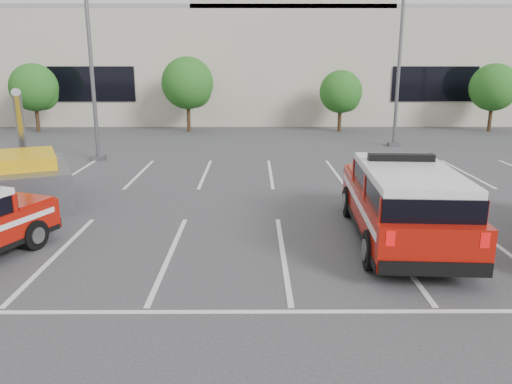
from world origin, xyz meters
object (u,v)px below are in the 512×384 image
Objects in this scene: convention_building at (264,59)px; tree_mid_left at (189,85)px; light_pole_left at (90,45)px; fire_chief_suv at (402,208)px; tree_mid_right at (342,93)px; tree_left at (36,89)px; tree_right at (494,89)px; utility_rig at (22,182)px; light_pole_mid at (400,48)px.

convention_building reaches higher than tree_mid_left.
fire_chief_suv is (11.05, -11.11, -4.30)m from light_pole_left.
tree_mid_right reaches higher than fire_chief_suv.
light_pole_left is (-13.09, -10.05, 2.68)m from tree_mid_right.
tree_right is at bearing 0.00° from tree_left.
fire_chief_suv is 11.69m from utility_rig.
tree_left and tree_right have the same top height.
tree_left is at bearing 124.52° from light_pole_left.
utility_rig is (-13.20, -17.67, -1.76)m from tree_mid_right.
light_pole_left is at bearing 64.45° from utility_rig.
light_pole_left reaches higher than utility_rig.
tree_left is 19.04m from utility_rig.
light_pole_left is 16.24m from fire_chief_suv.
light_pole_left is 15.52m from light_pole_mid.
tree_mid_right is 0.63× the size of fire_chief_suv.
tree_mid_right reaches higher than utility_rig.
light_pole_left is 1.00× the size of light_pole_mid.
tree_left is at bearing 86.32° from utility_rig.
tree_mid_left is 22.70m from fire_chief_suv.
light_pole_mid reaches higher than tree_mid_right.
tree_mid_left is 20.00m from tree_right.
tree_left is 20.00m from tree_mid_right.
light_pole_left is at bearing -112.39° from convention_building.
convention_building is at bearing 98.91° from fire_chief_suv.
fire_chief_suv is at bearing -84.71° from convention_building.
convention_building is 5.86× the size of light_pole_mid.
fire_chief_suv is at bearing -45.16° from light_pole_left.
fire_chief_suv is (17.96, -21.15, -1.88)m from tree_left.
tree_left reaches higher than utility_rig.
utility_rig is (-8.29, -27.48, -3.98)m from convention_building.
tree_left is at bearing 180.00° from tree_right.
convention_building reaches higher than utility_rig.
light_pole_left is at bearing -165.07° from light_pole_mid.
convention_building is 17.27m from light_pole_mid.
tree_mid_right is 21.31m from fire_chief_suv.
fire_chief_suv is at bearing -49.67° from tree_left.
light_pole_mid reaches higher than fire_chief_suv.
light_pole_mid reaches higher than utility_rig.
light_pole_left reaches higher than tree_right.
tree_mid_right is 0.39× the size of light_pole_mid.
light_pole_left reaches higher than fire_chief_suv.
light_pole_mid is at bearing -72.48° from tree_mid_right.
tree_right is at bearing -33.37° from convention_building.
tree_mid_right is 16.72m from light_pole_left.
tree_mid_left is 18.10m from utility_rig.
tree_mid_left is 1.21× the size of tree_mid_right.
tree_right reaches higher than fire_chief_suv.
light_pole_mid is at bearing -15.43° from tree_left.
convention_building is 5.86× the size of light_pole_left.
tree_right is 25.30m from light_pole_left.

